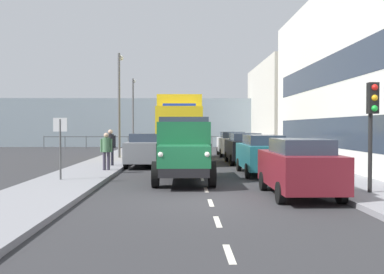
% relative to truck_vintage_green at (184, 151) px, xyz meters
% --- Properties ---
extents(ground_plane, '(80.00, 80.00, 0.00)m').
position_rel_truck_vintage_green_xyz_m(ground_plane, '(-0.73, -6.07, -1.18)').
color(ground_plane, '#2D2D30').
extents(sidewalk_left, '(2.65, 39.81, 0.15)m').
position_rel_truck_vintage_green_xyz_m(sidewalk_left, '(-5.68, -6.07, -1.10)').
color(sidewalk_left, gray).
rests_on(sidewalk_left, ground_plane).
extents(sidewalk_right, '(2.65, 39.81, 0.15)m').
position_rel_truck_vintage_green_xyz_m(sidewalk_right, '(4.23, -6.07, -1.10)').
color(sidewalk_right, gray).
rests_on(sidewalk_right, ground_plane).
extents(road_centreline_markings, '(0.12, 35.63, 0.01)m').
position_rel_truck_vintage_green_xyz_m(road_centreline_markings, '(-0.73, -5.22, -1.17)').
color(road_centreline_markings, silver).
rests_on(road_centreline_markings, ground_plane).
extents(building_far_block, '(6.55, 13.88, 7.87)m').
position_rel_truck_vintage_green_xyz_m(building_far_block, '(-10.28, -24.18, 2.76)').
color(building_far_block, beige).
rests_on(building_far_block, ground_plane).
extents(sea_horizon, '(80.00, 0.80, 5.00)m').
position_rel_truck_vintage_green_xyz_m(sea_horizon, '(-0.73, -28.98, 1.32)').
color(sea_horizon, '#84939E').
rests_on(sea_horizon, ground_plane).
extents(seawall_railing, '(28.08, 0.08, 1.20)m').
position_rel_truck_vintage_green_xyz_m(seawall_railing, '(-0.73, -25.38, -0.26)').
color(seawall_railing, '#4C5156').
rests_on(seawall_railing, ground_plane).
extents(truck_vintage_green, '(2.17, 5.64, 2.43)m').
position_rel_truck_vintage_green_xyz_m(truck_vintage_green, '(0.00, 0.00, 0.00)').
color(truck_vintage_green, black).
rests_on(truck_vintage_green, ground_plane).
extents(lorry_cargo_yellow, '(2.58, 8.20, 3.87)m').
position_rel_truck_vintage_green_xyz_m(lorry_cargo_yellow, '(0.23, -9.73, 0.90)').
color(lorry_cargo_yellow, gold).
rests_on(lorry_cargo_yellow, ground_plane).
extents(car_maroon_kerbside_near, '(1.83, 4.05, 1.72)m').
position_rel_truck_vintage_green_xyz_m(car_maroon_kerbside_near, '(-3.41, 3.29, -0.28)').
color(car_maroon_kerbside_near, maroon).
rests_on(car_maroon_kerbside_near, ground_plane).
extents(car_teal_kerbside_1, '(1.83, 4.44, 1.72)m').
position_rel_truck_vintage_green_xyz_m(car_teal_kerbside_1, '(-3.41, -2.69, -0.28)').
color(car_teal_kerbside_1, '#1E6670').
rests_on(car_teal_kerbside_1, ground_plane).
extents(car_black_kerbside_2, '(1.88, 4.37, 1.72)m').
position_rel_truck_vintage_green_xyz_m(car_black_kerbside_2, '(-3.41, -8.26, -0.28)').
color(car_black_kerbside_2, black).
rests_on(car_black_kerbside_2, ground_plane).
extents(car_white_kerbside_3, '(1.90, 4.31, 1.72)m').
position_rel_truck_vintage_green_xyz_m(car_white_kerbside_3, '(-3.41, -14.48, -0.28)').
color(car_white_kerbside_3, white).
rests_on(car_white_kerbside_3, ground_plane).
extents(car_grey_oppositeside_0, '(1.96, 4.31, 1.72)m').
position_rel_truck_vintage_green_xyz_m(car_grey_oppositeside_0, '(1.95, -6.56, -0.28)').
color(car_grey_oppositeside_0, slate).
rests_on(car_grey_oppositeside_0, ground_plane).
extents(pedestrian_couple_a, '(0.53, 0.34, 1.66)m').
position_rel_truck_vintage_green_xyz_m(pedestrian_couple_a, '(3.43, -3.23, -0.06)').
color(pedestrian_couple_a, '#383342').
rests_on(pedestrian_couple_a, sidewalk_right).
extents(pedestrian_by_lamp, '(0.53, 0.34, 1.79)m').
position_rel_truck_vintage_green_xyz_m(pedestrian_by_lamp, '(3.65, -5.59, 0.03)').
color(pedestrian_by_lamp, black).
rests_on(pedestrian_by_lamp, sidewalk_right).
extents(traffic_light_near, '(0.28, 0.41, 3.20)m').
position_rel_truck_vintage_green_xyz_m(traffic_light_near, '(-5.45, 3.59, 1.29)').
color(traffic_light_near, black).
rests_on(traffic_light_near, sidewalk_left).
extents(lamp_post_promenade, '(0.32, 1.14, 6.51)m').
position_rel_truck_vintage_green_xyz_m(lamp_post_promenade, '(4.03, -11.29, 2.85)').
color(lamp_post_promenade, '#59595B').
rests_on(lamp_post_promenade, sidewalk_right).
extents(lamp_post_far, '(0.32, 1.14, 6.10)m').
position_rel_truck_vintage_green_xyz_m(lamp_post_far, '(4.37, -21.79, 2.63)').
color(lamp_post_far, '#59595B').
rests_on(lamp_post_far, sidewalk_right).
extents(street_sign, '(0.50, 0.07, 2.25)m').
position_rel_truck_vintage_green_xyz_m(street_sign, '(4.49, 0.20, 0.50)').
color(street_sign, '#4C4C4C').
rests_on(street_sign, sidewalk_right).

